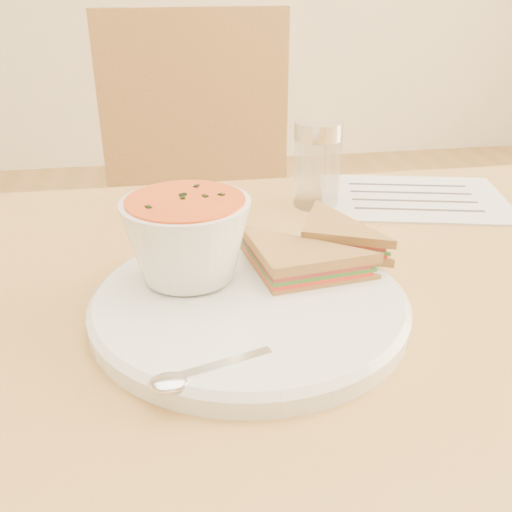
{
  "coord_description": "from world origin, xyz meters",
  "views": [
    {
      "loc": [
        -0.19,
        -0.52,
        1.04
      ],
      "look_at": [
        -0.11,
        -0.03,
        0.8
      ],
      "focal_mm": 40.0,
      "sensor_mm": 36.0,
      "label": 1
    }
  ],
  "objects": [
    {
      "name": "plate",
      "position": [
        -0.12,
        -0.05,
        0.76
      ],
      "size": [
        0.4,
        0.4,
        0.02
      ],
      "primitive_type": null,
      "rotation": [
        0.0,
        0.0,
        0.38
      ],
      "color": "white",
      "rests_on": "dining_table"
    },
    {
      "name": "soup_bowl",
      "position": [
        -0.17,
        -0.01,
        0.81
      ],
      "size": [
        0.15,
        0.15,
        0.09
      ],
      "primitive_type": null,
      "rotation": [
        0.0,
        0.0,
        -0.26
      ],
      "color": "white",
      "rests_on": "plate"
    },
    {
      "name": "spoon",
      "position": [
        -0.15,
        -0.16,
        0.77
      ],
      "size": [
        0.16,
        0.08,
        0.01
      ],
      "primitive_type": null,
      "rotation": [
        0.0,
        0.0,
        0.32
      ],
      "color": "silver",
      "rests_on": "plate"
    },
    {
      "name": "paper_menu",
      "position": [
        0.17,
        0.22,
        0.75
      ],
      "size": [
        0.31,
        0.25,
        0.0
      ],
      "primitive_type": null,
      "rotation": [
        0.0,
        0.0,
        -0.25
      ],
      "color": "white",
      "rests_on": "dining_table"
    },
    {
      "name": "chair_far",
      "position": [
        -0.08,
        0.63,
        0.49
      ],
      "size": [
        0.47,
        0.47,
        0.99
      ],
      "primitive_type": null,
      "rotation": [
        0.0,
        0.0,
        3.22
      ],
      "color": "brown",
      "rests_on": "floor"
    },
    {
      "name": "sandwich_half_a",
      "position": [
        -0.1,
        -0.06,
        0.78
      ],
      "size": [
        0.13,
        0.13,
        0.03
      ],
      "primitive_type": null,
      "rotation": [
        0.0,
        0.0,
        0.13
      ],
      "color": "#AE7C3D",
      "rests_on": "plate"
    },
    {
      "name": "condiment_shaker",
      "position": [
        0.02,
        0.22,
        0.81
      ],
      "size": [
        0.08,
        0.08,
        0.12
      ],
      "primitive_type": null,
      "rotation": [
        0.0,
        0.0,
        0.17
      ],
      "color": "silver",
      "rests_on": "dining_table"
    },
    {
      "name": "sandwich_half_b",
      "position": [
        -0.05,
        0.0,
        0.79
      ],
      "size": [
        0.13,
        0.13,
        0.03
      ],
      "primitive_type": null,
      "rotation": [
        0.0,
        0.0,
        -0.42
      ],
      "color": "#AE7C3D",
      "rests_on": "plate"
    }
  ]
}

